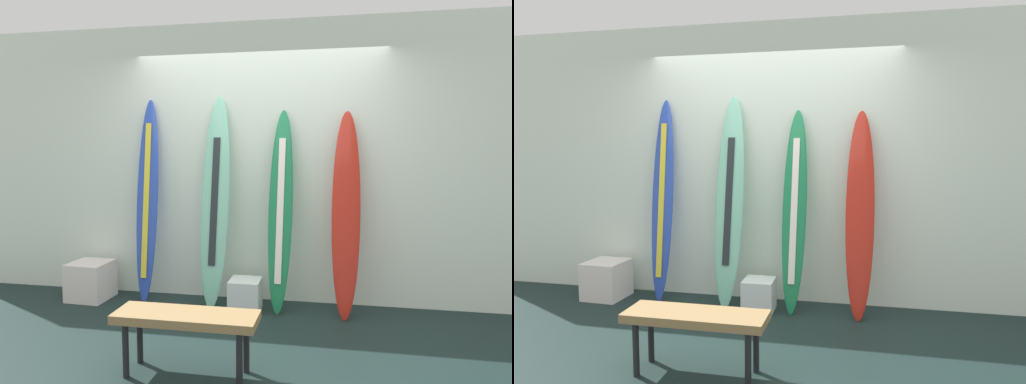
{
  "view_description": "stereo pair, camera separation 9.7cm",
  "coord_description": "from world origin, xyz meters",
  "views": [
    {
      "loc": [
        0.8,
        -3.21,
        1.53
      ],
      "look_at": [
        0.03,
        0.95,
        1.13
      ],
      "focal_mm": 31.24,
      "sensor_mm": 36.0,
      "label": 1
    },
    {
      "loc": [
        0.9,
        -3.19,
        1.53
      ],
      "look_at": [
        0.03,
        0.95,
        1.13
      ],
      "focal_mm": 31.24,
      "sensor_mm": 36.0,
      "label": 2
    }
  ],
  "objects": [
    {
      "name": "wall_back",
      "position": [
        0.0,
        1.3,
        1.4
      ],
      "size": [
        7.2,
        0.2,
        2.8
      ],
      "primitive_type": "cube",
      "color": "silver",
      "rests_on": "ground"
    },
    {
      "name": "display_block_left",
      "position": [
        -1.7,
        0.89,
        0.19
      ],
      "size": [
        0.4,
        0.4,
        0.38
      ],
      "color": "silver",
      "rests_on": "ground"
    },
    {
      "name": "ground",
      "position": [
        0.0,
        0.0,
        -0.02
      ],
      "size": [
        8.0,
        8.0,
        0.04
      ],
      "primitive_type": "cube",
      "color": "black"
    },
    {
      "name": "surfboard_crimson",
      "position": [
        0.88,
        0.93,
        0.94
      ],
      "size": [
        0.26,
        0.46,
        1.91
      ],
      "color": "red",
      "rests_on": "ground"
    },
    {
      "name": "surfboard_emerald",
      "position": [
        0.26,
        0.96,
        0.95
      ],
      "size": [
        0.24,
        0.44,
        1.93
      ],
      "color": "#1B7C49",
      "rests_on": "ground"
    },
    {
      "name": "surfboard_cobalt",
      "position": [
        -1.11,
        1.01,
        1.01
      ],
      "size": [
        0.23,
        0.35,
        2.05
      ],
      "color": "#2B4AB7",
      "rests_on": "ground"
    },
    {
      "name": "display_block_center",
      "position": [
        -0.06,
        0.85,
        0.15
      ],
      "size": [
        0.3,
        0.3,
        0.3
      ],
      "color": "white",
      "rests_on": "ground"
    },
    {
      "name": "bench",
      "position": [
        -0.2,
        -0.43,
        0.38
      ],
      "size": [
        0.98,
        0.31,
        0.44
      ],
      "color": "olive",
      "rests_on": "ground"
    },
    {
      "name": "surfboard_seafoam",
      "position": [
        -0.38,
        0.97,
        1.03
      ],
      "size": [
        0.29,
        0.44,
        2.08
      ],
      "color": "#7CCCAC",
      "rests_on": "ground"
    }
  ]
}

